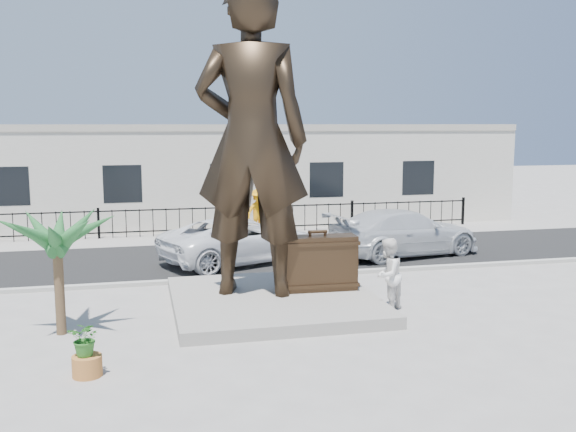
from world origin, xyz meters
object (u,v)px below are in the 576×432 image
Objects in this scene: suitcase at (317,263)px; car_white at (241,240)px; tourist at (388,275)px; statue at (251,140)px.

car_white is at bearing 105.17° from suitcase.
tourist is 0.33× the size of car_white.
suitcase is 5.37m from car_white.
statue is 4.28× the size of tourist.
suitcase is at bearing -84.93° from tourist.
suitcase is 1.99m from tourist.
tourist reaches higher than car_white.
statue reaches higher than tourist.
tourist is at bearing 179.59° from car_white.
statue is 1.43× the size of car_white.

